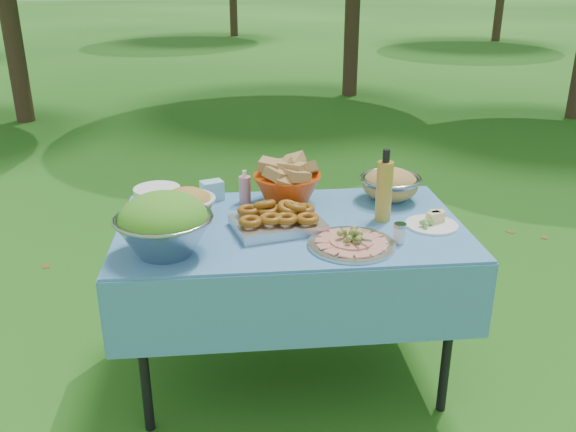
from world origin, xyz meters
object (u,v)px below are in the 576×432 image
Objects in this scene: salad_bowl at (164,224)px; oil_bottle at (384,185)px; bread_bowl at (287,181)px; pasta_bowl_steel at (390,184)px; charcuterie_platter at (352,237)px; picnic_table at (291,302)px; plate_stack at (157,196)px.

salad_bowl is 0.94m from oil_bottle.
bread_bowl is at bearing 147.67° from oil_bottle.
oil_bottle is at bearing -32.33° from bread_bowl.
bread_bowl is 1.11× the size of pasta_bowl_steel.
oil_bottle is at bearing 15.46° from salad_bowl.
charcuterie_platter is at bearing -126.29° from oil_bottle.
bread_bowl is 0.99× the size of oil_bottle.
pasta_bowl_steel reaches higher than picnic_table.
plate_stack is 1.03m from oil_bottle.
picnic_table is 0.55m from bread_bowl.
bread_bowl is 0.90× the size of charcuterie_platter.
plate_stack is at bearing 98.81° from salad_bowl.
plate_stack is 0.61× the size of charcuterie_platter.
salad_bowl reaches higher than bread_bowl.
plate_stack reaches higher than charcuterie_platter.
oil_bottle is (0.19, 0.25, 0.12)m from charcuterie_platter.
picnic_table is 6.90× the size of plate_stack.
oil_bottle reaches higher than charcuterie_platter.
salad_bowl is 1.12m from pasta_bowl_steel.
charcuterie_platter is at bearing -119.29° from pasta_bowl_steel.
pasta_bowl_steel is at bearing -1.38° from plate_stack.
salad_bowl is 1.17× the size of oil_bottle.
pasta_bowl_steel is 0.28m from oil_bottle.
picnic_table is at bearing -177.86° from oil_bottle.
salad_bowl is 0.73m from charcuterie_platter.
oil_bottle is at bearing 2.14° from picnic_table.
picnic_table is 0.78m from plate_stack.
salad_bowl reaches higher than picnic_table.
picnic_table is at bearing -152.05° from pasta_bowl_steel.
picnic_table is at bearing -26.19° from plate_stack.
plate_stack is at bearing 177.51° from bread_bowl.
picnic_table is 0.72m from pasta_bowl_steel.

